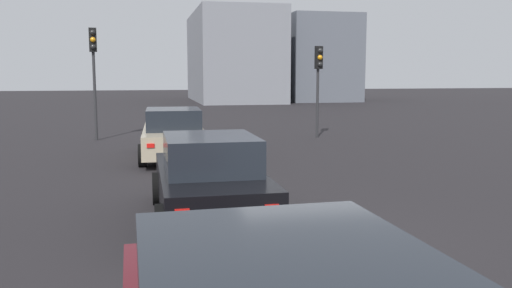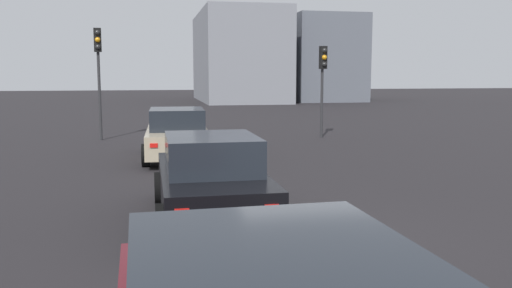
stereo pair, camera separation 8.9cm
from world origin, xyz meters
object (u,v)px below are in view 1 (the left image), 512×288
(traffic_light_near_right, at_px, (94,60))
(traffic_light_near_left, at_px, (319,72))
(car_black_right_second, at_px, (210,179))
(car_beige_right_lead, at_px, (174,134))

(traffic_light_near_right, bearing_deg, traffic_light_near_left, 78.03)
(traffic_light_near_left, xyz_separation_m, traffic_light_near_right, (0.92, 8.72, 0.44))
(car_black_right_second, distance_m, traffic_light_near_left, 12.93)
(car_black_right_second, relative_size, traffic_light_near_right, 0.99)
(car_beige_right_lead, relative_size, traffic_light_near_right, 1.10)
(car_black_right_second, height_order, traffic_light_near_left, traffic_light_near_left)
(car_beige_right_lead, distance_m, traffic_light_near_left, 7.59)
(car_beige_right_lead, bearing_deg, traffic_light_near_left, -53.22)
(traffic_light_near_left, bearing_deg, car_beige_right_lead, -62.41)
(car_beige_right_lead, distance_m, car_black_right_second, 7.20)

